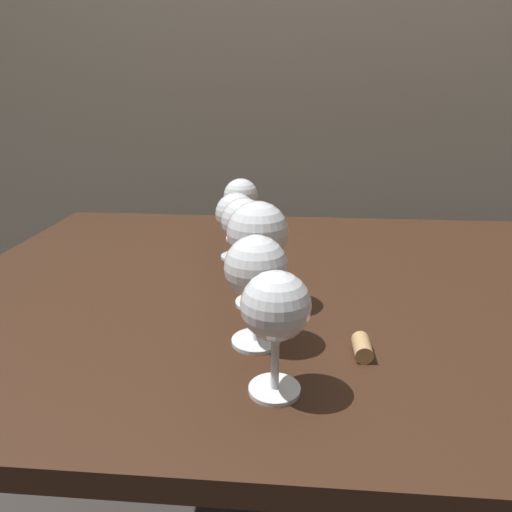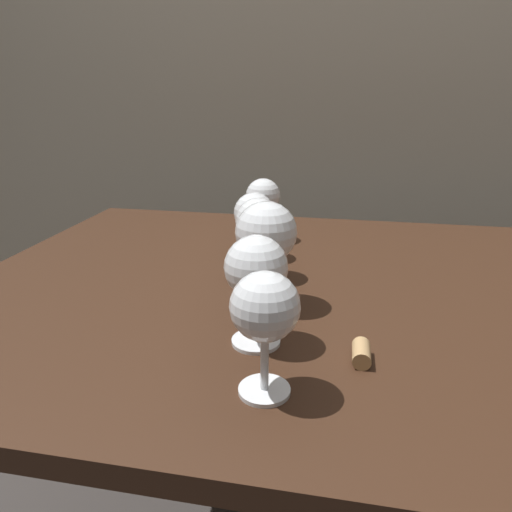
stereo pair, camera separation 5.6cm
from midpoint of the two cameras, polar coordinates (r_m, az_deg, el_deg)
name	(u,v)px [view 2 (the right image)]	position (r m, az deg, el deg)	size (l,w,h in m)	color
back_wall	(360,7)	(1.61, 13.61, 27.38)	(5.00, 0.08, 2.60)	#B2A893
dining_table	(341,340)	(0.83, 12.20, -9.96)	(1.28, 0.86, 0.76)	#382114
wine_glass_chardonnay	(265,309)	(0.47, 4.51, -6.55)	(0.07, 0.07, 0.14)	white
wine_glass_port	(256,271)	(0.57, 2.83, -1.83)	(0.08, 0.08, 0.14)	white
wine_glass_amber	(266,235)	(0.67, 3.62, 2.56)	(0.09, 0.09, 0.16)	white
wine_glass_white	(258,222)	(0.78, 2.35, 4.07)	(0.08, 0.08, 0.14)	white
wine_glass_rose	(254,215)	(0.88, 1.62, 5.03)	(0.08, 0.08, 0.13)	white
wine_glass_pinot	(263,198)	(0.99, 2.50, 7.08)	(0.07, 0.07, 0.13)	white
cork	(361,353)	(0.59, 15.44, -11.41)	(0.02, 0.02, 0.04)	tan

